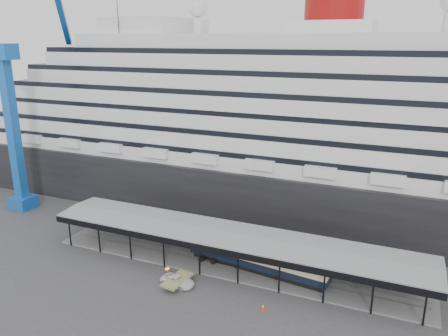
# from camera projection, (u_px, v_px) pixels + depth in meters

# --- Properties ---
(ground) EXTENTS (200.00, 200.00, 0.00)m
(ground) POSITION_uv_depth(u_px,v_px,m) (216.00, 282.00, 59.76)
(ground) COLOR #39393C
(ground) RESTS_ON ground
(cruise_ship) EXTENTS (130.00, 30.00, 43.90)m
(cruise_ship) POSITION_uv_depth(u_px,v_px,m) (285.00, 114.00, 82.70)
(cruise_ship) COLOR black
(cruise_ship) RESTS_ON ground
(platform_canopy) EXTENTS (56.00, 9.18, 5.30)m
(platform_canopy) POSITION_uv_depth(u_px,v_px,m) (230.00, 251.00, 63.49)
(platform_canopy) COLOR slate
(platform_canopy) RESTS_ON ground
(crane_blue) EXTENTS (22.63, 19.19, 47.60)m
(crane_blue) POSITION_uv_depth(u_px,v_px,m) (16.00, 107.00, 80.46)
(crane_blue) COLOR blue
(crane_blue) RESTS_ON ground
(port_truck) EXTENTS (4.96, 2.73, 1.32)m
(port_truck) POSITION_uv_depth(u_px,v_px,m) (178.00, 281.00, 58.82)
(port_truck) COLOR white
(port_truck) RESTS_ON ground
(pullman_carriage) EXTENTS (21.19, 5.19, 20.63)m
(pullman_carriage) POSITION_uv_depth(u_px,v_px,m) (257.00, 255.00, 61.85)
(pullman_carriage) COLOR black
(pullman_carriage) RESTS_ON ground
(traffic_cone_left) EXTENTS (0.40, 0.40, 0.73)m
(traffic_cone_left) POSITION_uv_depth(u_px,v_px,m) (171.00, 285.00, 58.43)
(traffic_cone_left) COLOR red
(traffic_cone_left) RESTS_ON ground
(traffic_cone_mid) EXTENTS (0.45, 0.45, 0.81)m
(traffic_cone_mid) POSITION_uv_depth(u_px,v_px,m) (187.00, 286.00, 57.95)
(traffic_cone_mid) COLOR red
(traffic_cone_mid) RESTS_ON ground
(traffic_cone_right) EXTENTS (0.52, 0.52, 0.84)m
(traffic_cone_right) POSITION_uv_depth(u_px,v_px,m) (263.00, 307.00, 53.47)
(traffic_cone_right) COLOR red
(traffic_cone_right) RESTS_ON ground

